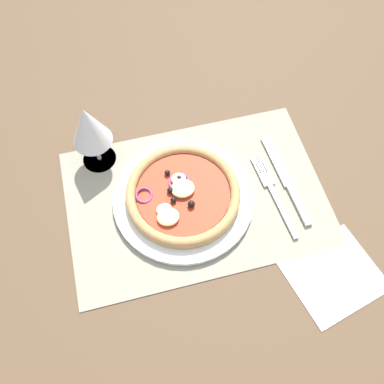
{
  "coord_description": "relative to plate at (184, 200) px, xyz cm",
  "views": [
    {
      "loc": [
        -9.78,
        -35.46,
        69.5
      ],
      "look_at": [
        -0.7,
        0.0,
        2.45
      ],
      "focal_mm": 39.89,
      "sensor_mm": 36.0,
      "label": 1
    }
  ],
  "objects": [
    {
      "name": "knife",
      "position": [
        19.69,
        -0.11,
        -0.27
      ],
      "size": [
        2.8,
        20.06,
        0.62
      ],
      "rotation": [
        0.0,
        0.0,
        1.63
      ],
      "color": "silver",
      "rests_on": "placemat"
    },
    {
      "name": "napkin",
      "position": [
        21.04,
        -19.67,
        -0.74
      ],
      "size": [
        17.36,
        16.3,
        0.36
      ],
      "primitive_type": "cube",
      "rotation": [
        0.0,
        0.0,
        0.24
      ],
      "color": "white",
      "rests_on": "ground_plane"
    },
    {
      "name": "fork",
      "position": [
        16.38,
        -2.14,
        -0.3
      ],
      "size": [
        2.99,
        18.06,
        0.44
      ],
      "rotation": [
        0.0,
        0.0,
        1.65
      ],
      "color": "silver",
      "rests_on": "placemat"
    },
    {
      "name": "placemat",
      "position": [
        2.35,
        0.34,
        -0.72
      ],
      "size": [
        46.88,
        31.43,
        0.4
      ],
      "primitive_type": "cube",
      "color": "gray",
      "rests_on": "ground_plane"
    },
    {
      "name": "plate",
      "position": [
        0.0,
        0.0,
        0.0
      ],
      "size": [
        25.59,
        25.59,
        1.05
      ],
      "primitive_type": "cylinder",
      "color": "white",
      "rests_on": "placemat"
    },
    {
      "name": "ground_plane",
      "position": [
        2.35,
        0.34,
        -2.12
      ],
      "size": [
        190.0,
        140.0,
        2.4
      ],
      "primitive_type": "cube",
      "color": "brown"
    },
    {
      "name": "wine_glass",
      "position": [
        -13.57,
        13.11,
        9.15
      ],
      "size": [
        7.2,
        7.2,
        14.9
      ],
      "color": "silver",
      "rests_on": "ground_plane"
    },
    {
      "name": "pizza",
      "position": [
        -0.09,
        -0.0,
        1.62
      ],
      "size": [
        20.64,
        20.64,
        2.59
      ],
      "color": "tan",
      "rests_on": "plate"
    }
  ]
}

